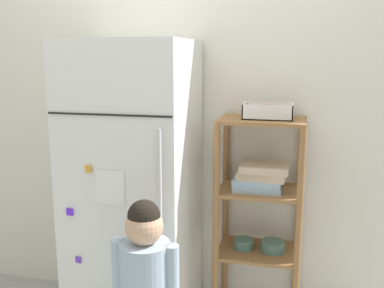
% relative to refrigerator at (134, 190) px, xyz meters
% --- Properties ---
extents(kitchen_wall_back, '(2.74, 0.03, 2.11)m').
position_rel_refrigerator_xyz_m(kitchen_wall_back, '(0.17, 0.33, 0.25)').
color(kitchen_wall_back, silver).
rests_on(kitchen_wall_back, ground).
extents(refrigerator, '(0.63, 0.63, 1.61)m').
position_rel_refrigerator_xyz_m(refrigerator, '(0.00, 0.00, 0.00)').
color(refrigerator, white).
rests_on(refrigerator, ground).
extents(child_standing, '(0.30, 0.22, 0.94)m').
position_rel_refrigerator_xyz_m(child_standing, '(0.25, -0.53, -0.24)').
color(child_standing, '#4B5B69').
rests_on(child_standing, ground).
extents(pantry_shelf_unit, '(0.46, 0.35, 1.21)m').
position_rel_refrigerator_xyz_m(pantry_shelf_unit, '(0.68, 0.12, -0.05)').
color(pantry_shelf_unit, olive).
rests_on(pantry_shelf_unit, ground).
extents(fruit_bin, '(0.26, 0.19, 0.08)m').
position_rel_refrigerator_xyz_m(fruit_bin, '(0.70, 0.14, 0.43)').
color(fruit_bin, white).
rests_on(fruit_bin, pantry_shelf_unit).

